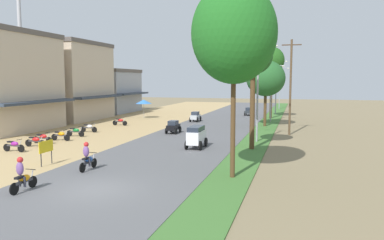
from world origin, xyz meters
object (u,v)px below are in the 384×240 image
Objects in this scene: streetlamp_near at (258,86)px; streetlamp_mid at (271,89)px; parked_motorbike_third at (43,138)px; street_signboard at (46,148)px; motorbike_foreground_rider at (22,175)px; parked_motorbike_seventh at (120,121)px; car_hatchback_black at (173,126)px; parked_motorbike_nearest at (14,145)px; median_tree_second at (253,58)px; parked_motorbike_sixth at (89,127)px; vendor_umbrella at (144,102)px; utility_pole_near at (290,86)px; car_sedan_charcoal at (249,111)px; car_van_white at (196,136)px; parked_motorbike_fourth at (61,135)px; streetlamp_far at (276,83)px; parked_motorbike_fifth at (76,131)px; motorbike_ahead_second at (88,157)px; streetlamp_farthest at (280,85)px; car_hatchback_silver at (195,116)px; median_tree_nearest at (234,34)px; parked_motorbike_second at (35,141)px; median_tree_third at (266,78)px; median_tree_fourth at (272,61)px.

streetlamp_near is 1.16× the size of streetlamp_mid.
parked_motorbike_third is 8.49m from street_signboard.
parked_motorbike_seventh is at bearing 106.58° from motorbike_foreground_rider.
streetlamp_mid reaches higher than car_hatchback_black.
parked_motorbike_nearest is 1.00× the size of parked_motorbike_seventh.
parked_motorbike_seventh is 9.01m from car_hatchback_black.
median_tree_second reaches higher than parked_motorbike_third.
parked_motorbike_sixth is 14.31m from vendor_umbrella.
utility_pole_near is at bearing 63.40° from streetlamp_near.
car_van_white is at bearing -91.02° from car_sedan_charcoal.
car_hatchback_black reaches higher than car_sedan_charcoal.
parked_motorbike_fourth is 34.55m from streetlamp_far.
parked_motorbike_fifth is 1.00× the size of parked_motorbike_sixth.
streetlamp_far is at bearing 73.51° from street_signboard.
street_signboard is at bearing -30.95° from parked_motorbike_nearest.
streetlamp_mid is 3.92× the size of motorbike_ahead_second.
streetlamp_farthest reaches higher than street_signboard.
motorbike_foreground_rider is at bearing -89.89° from car_hatchback_silver.
streetlamp_near is (16.62, -1.10, 4.18)m from parked_motorbike_sixth.
median_tree_nearest is 4.23× the size of car_van_white.
parked_motorbike_nearest is at bearing -111.54° from car_sedan_charcoal.
median_tree_nearest is (16.19, -19.14, 7.06)m from parked_motorbike_seventh.
median_tree_nearest is 10.91m from car_van_white.
car_van_white is 27.40m from car_sedan_charcoal.
parked_motorbike_second is 32.79m from car_sedan_charcoal.
car_hatchback_silver is 26.05m from motorbike_ahead_second.
street_signboard reaches higher than parked_motorbike_seventh.
streetlamp_near is (0.27, -10.94, -0.65)m from median_tree_third.
streetlamp_mid is 3.52× the size of car_hatchback_black.
parked_motorbike_fifth is at bearing 173.87° from median_tree_second.
vendor_umbrella reaches higher than parked_motorbike_fourth.
parked_motorbike_nearest is 0.71× the size of vendor_umbrella.
car_hatchback_black is (7.87, -4.38, 0.19)m from parked_motorbike_seventh.
streetlamp_near reaches higher than car_hatchback_black.
streetlamp_far is at bearing 88.98° from median_tree_third.
median_tree_third is 0.77× the size of median_tree_fourth.
car_hatchback_silver is at bearing 109.57° from median_tree_nearest.
vendor_umbrella is at bearing 163.98° from car_hatchback_silver.
parked_motorbike_fifth is 42.25m from streetlamp_farthest.
car_van_white reaches higher than motorbike_foreground_rider.
parked_motorbike_second is 0.80× the size of car_sedan_charcoal.
streetlamp_mid is 20.77m from car_van_white.
car_hatchback_black is at bearing 10.32° from parked_motorbike_sixth.
parked_motorbike_nearest is at bearing 132.92° from motorbike_foreground_rider.
parked_motorbike_fifth is 1.00× the size of parked_motorbike_seventh.
parked_motorbike_fourth is 12.09m from car_van_white.
street_signboard is at bearing -132.53° from streetlamp_near.
median_tree_nearest is 27.61m from car_hatchback_silver.
street_signboard is at bearing -65.42° from parked_motorbike_fifth.
median_tree_fourth is at bearing 57.51° from parked_motorbike_third.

